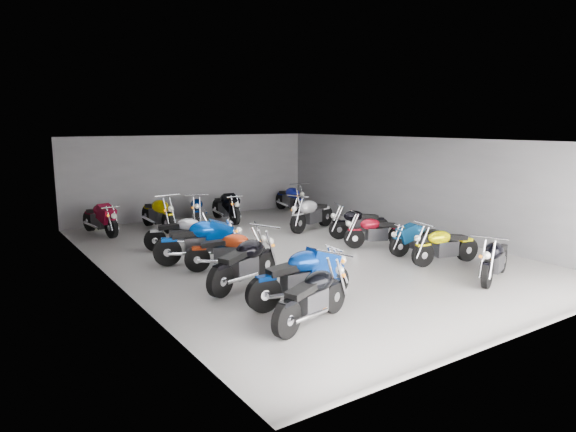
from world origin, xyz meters
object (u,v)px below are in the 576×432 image
motorcycle_left_a (313,297)px  motorcycle_back_b (158,213)px  motorcycle_left_c (244,263)px  motorcycle_right_e (359,223)px  motorcycle_back_c (197,210)px  motorcycle_right_f (312,214)px  motorcycle_back_f (290,199)px  motorcycle_back_a (100,219)px  motorcycle_right_d (376,231)px  motorcycle_back_d (226,207)px  motorcycle_right_a (495,259)px  motorcycle_right_c (419,239)px  motorcycle_right_b (445,246)px  motorcycle_left_b (301,277)px  motorcycle_left_e (201,242)px  motorcycle_left_d (228,251)px  drain_grate (303,256)px  motorcycle_left_f (182,233)px

motorcycle_left_a → motorcycle_back_b: (0.59, 9.85, 0.05)m
motorcycle_left_c → motorcycle_right_e: bearing=90.6°
motorcycle_back_c → motorcycle_right_e: bearing=147.5°
motorcycle_right_f → motorcycle_back_f: (1.40, 3.42, -0.00)m
motorcycle_left_c → motorcycle_back_a: 7.62m
motorcycle_right_d → motorcycle_back_a: motorcycle_back_a is taller
motorcycle_back_c → motorcycle_back_d: size_ratio=0.89×
motorcycle_right_f → motorcycle_back_c: 4.29m
motorcycle_right_a → motorcycle_back_b: bearing=1.7°
motorcycle_right_c → motorcycle_back_d: 7.80m
motorcycle_back_a → motorcycle_back_f: 7.70m
motorcycle_right_b → motorcycle_back_a: motorcycle_back_a is taller
motorcycle_left_a → motorcycle_right_e: 7.48m
motorcycle_right_e → motorcycle_back_c: 6.06m
motorcycle_right_c → motorcycle_back_c: 8.32m
motorcycle_left_b → motorcycle_right_a: motorcycle_left_b is taller
motorcycle_right_d → motorcycle_back_a: (-6.39, 6.36, 0.06)m
motorcycle_left_e → motorcycle_back_f: motorcycle_left_e is taller
motorcycle_left_c → motorcycle_right_e: motorcycle_left_c is taller
motorcycle_left_a → motorcycle_back_f: 12.14m
motorcycle_right_a → motorcycle_right_f: bearing=-21.6°
motorcycle_left_a → motorcycle_right_e: size_ratio=1.05×
motorcycle_left_c → motorcycle_left_d: size_ratio=1.12×
motorcycle_back_f → motorcycle_left_d: bearing=51.8°
motorcycle_right_d → motorcycle_back_d: bearing=39.7°
motorcycle_right_a → motorcycle_left_b: bearing=53.3°
motorcycle_right_b → motorcycle_left_d: bearing=72.9°
motorcycle_left_a → motorcycle_right_e: (5.53, 5.03, -0.03)m
motorcycle_right_c → motorcycle_back_d: motorcycle_back_d is taller
motorcycle_back_a → motorcycle_back_b: (1.88, -0.27, 0.03)m
motorcycle_back_a → motorcycle_back_d: motorcycle_back_d is taller
motorcycle_right_a → motorcycle_back_b: 11.04m
drain_grate → motorcycle_left_c: 3.05m
motorcycle_left_c → motorcycle_back_d: 7.98m
motorcycle_left_d → motorcycle_back_f: (6.10, 6.28, 0.06)m
motorcycle_back_d → motorcycle_back_b: bearing=4.4°
motorcycle_right_d → motorcycle_right_e: bearing=4.1°
motorcycle_right_d → motorcycle_back_d: 6.42m
motorcycle_right_b → motorcycle_back_f: 8.99m
motorcycle_right_f → motorcycle_back_c: (-2.90, 3.16, -0.04)m
motorcycle_left_b → motorcycle_left_e: (-0.39, 4.06, 0.00)m
motorcycle_back_b → motorcycle_back_d: (2.66, 0.06, -0.02)m
motorcycle_right_b → motorcycle_right_d: size_ratio=1.09×
motorcycle_left_f → motorcycle_right_d: motorcycle_left_f is taller
motorcycle_left_a → motorcycle_left_c: 2.61m
motorcycle_left_b → motorcycle_left_f: motorcycle_left_b is taller
motorcycle_left_e → motorcycle_right_a: motorcycle_left_e is taller
motorcycle_left_c → motorcycle_right_a: bearing=38.4°
motorcycle_left_f → motorcycle_right_c: 6.82m
drain_grate → motorcycle_left_b: (-2.22, -3.07, 0.57)m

